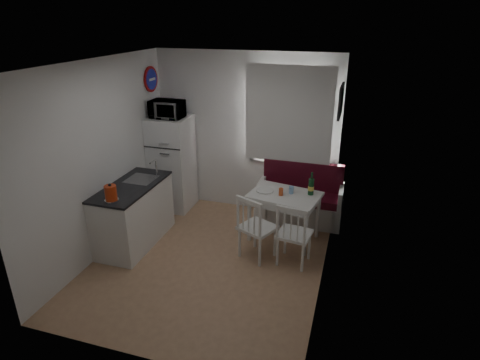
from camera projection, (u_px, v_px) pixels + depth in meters
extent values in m
cube|color=#A77B59|center=(209.00, 260.00, 5.45)|extent=(3.00, 3.50, 0.02)
cube|color=white|center=(203.00, 63.00, 4.45)|extent=(3.00, 3.50, 0.02)
cube|color=white|center=(246.00, 134.00, 6.50)|extent=(3.00, 0.02, 2.60)
cube|color=white|center=(131.00, 243.00, 3.41)|extent=(3.00, 0.02, 2.60)
cube|color=white|center=(102.00, 160.00, 5.36)|extent=(0.02, 3.50, 2.60)
cube|color=white|center=(330.00, 186.00, 4.55)|extent=(0.02, 3.50, 2.60)
cube|color=white|center=(289.00, 118.00, 6.16)|extent=(1.22, 0.06, 1.47)
cube|color=white|center=(288.00, 116.00, 6.08)|extent=(1.35, 0.02, 1.50)
cube|color=white|center=(134.00, 215.00, 5.75)|extent=(0.60, 1.30, 0.86)
cube|color=black|center=(131.00, 186.00, 5.57)|extent=(0.62, 1.32, 0.03)
cube|color=#99999E|center=(142.00, 182.00, 5.80)|extent=(0.40, 0.40, 0.10)
cylinder|color=silver|center=(156.00, 167.00, 5.85)|extent=(0.02, 0.02, 0.26)
cylinder|color=#1C25A8|center=(151.00, 79.00, 6.30)|extent=(0.03, 0.40, 0.40)
cube|color=black|center=(340.00, 101.00, 5.24)|extent=(0.04, 0.52, 0.42)
cube|color=white|center=(299.00, 211.00, 6.43)|extent=(1.32, 0.51, 0.37)
cube|color=#4F0D1C|center=(300.00, 197.00, 6.33)|extent=(1.26, 0.47, 0.12)
cube|color=#4F0D1C|center=(303.00, 176.00, 6.39)|extent=(1.26, 0.10, 0.47)
cube|color=white|center=(285.00, 195.00, 5.72)|extent=(1.08, 0.85, 0.04)
cube|color=white|center=(285.00, 200.00, 5.75)|extent=(0.96, 0.73, 0.12)
cylinder|color=white|center=(284.00, 218.00, 5.86)|extent=(0.06, 0.06, 0.69)
cube|color=white|center=(258.00, 228.00, 5.38)|extent=(0.57, 0.56, 0.04)
cube|color=white|center=(254.00, 217.00, 5.12)|extent=(0.40, 0.21, 0.46)
cube|color=white|center=(294.00, 234.00, 5.26)|extent=(0.47, 0.45, 0.04)
cube|color=white|center=(293.00, 224.00, 5.00)|extent=(0.40, 0.09, 0.44)
cube|color=white|center=(172.00, 163.00, 6.71)|extent=(0.63, 0.63, 1.57)
imported|color=white|center=(167.00, 109.00, 6.31)|extent=(0.51, 0.34, 0.28)
cylinder|color=red|center=(111.00, 193.00, 5.04)|extent=(0.18, 0.18, 0.24)
cylinder|color=#CD5022|center=(281.00, 192.00, 5.66)|extent=(0.06, 0.06, 0.10)
cylinder|color=#7BA6D2|center=(291.00, 190.00, 5.71)|extent=(0.07, 0.07, 0.11)
cylinder|color=white|center=(265.00, 190.00, 5.81)|extent=(0.25, 0.25, 0.02)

